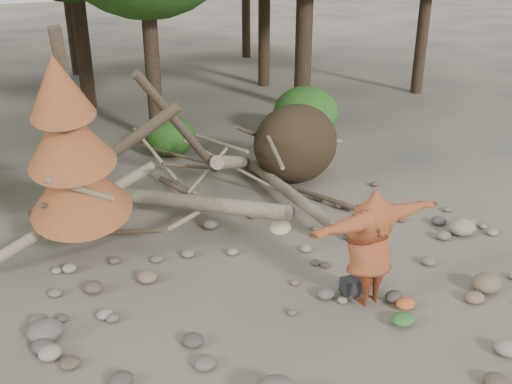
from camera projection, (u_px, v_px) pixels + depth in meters
ground at (322, 289)px, 9.97m from camera, size 120.00×120.00×0.00m
deadfall_pile at (278, 150)px, 13.86m from camera, size 8.55×5.24×3.30m
dead_conifer at (71, 154)px, 10.17m from camera, size 2.06×2.16×4.35m
bush_mid at (170, 136)px, 16.15m from camera, size 1.40×1.40×1.12m
bush_right at (306, 113)px, 17.54m from camera, size 2.00×2.00×1.60m
frisbee_thrower at (370, 247)px, 9.10m from camera, size 3.40×0.88×2.08m
backpack at (352, 288)px, 9.76m from camera, size 0.44×0.35×0.26m
cloth_green at (403, 322)px, 8.97m from camera, size 0.40×0.33×0.15m
cloth_orange at (405, 306)px, 9.38m from camera, size 0.35×0.29×0.13m
boulder_front_right at (486, 283)px, 9.85m from camera, size 0.52×0.47×0.31m
boulder_mid_right at (463, 227)px, 11.80m from camera, size 0.56×0.51×0.34m
boulder_mid_left at (45, 330)px, 8.63m from camera, size 0.54×0.48×0.32m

